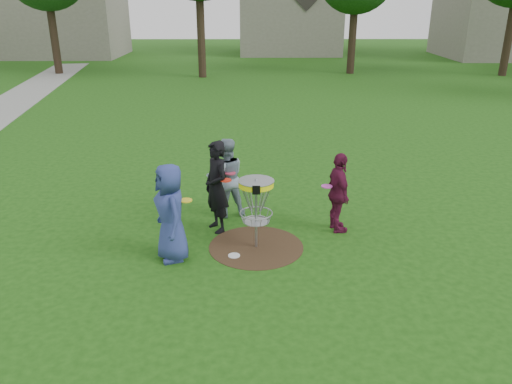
{
  "coord_description": "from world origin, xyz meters",
  "views": [
    {
      "loc": [
        -0.06,
        -8.44,
        4.43
      ],
      "look_at": [
        0.0,
        0.3,
        1.0
      ],
      "focal_mm": 35.0,
      "sensor_mm": 36.0,
      "label": 1
    }
  ],
  "objects_px": {
    "player_blue": "(171,213)",
    "disc_golf_basket": "(256,197)",
    "player_maroon": "(339,193)",
    "player_black": "(216,187)",
    "player_grey": "(226,178)"
  },
  "relations": [
    {
      "from": "player_maroon",
      "to": "player_blue",
      "type": "bearing_deg",
      "value": 99.56
    },
    {
      "from": "disc_golf_basket",
      "to": "player_black",
      "type": "bearing_deg",
      "value": 135.76
    },
    {
      "from": "player_black",
      "to": "disc_golf_basket",
      "type": "distance_m",
      "value": 1.09
    },
    {
      "from": "player_blue",
      "to": "disc_golf_basket",
      "type": "relative_size",
      "value": 1.3
    },
    {
      "from": "player_black",
      "to": "player_grey",
      "type": "relative_size",
      "value": 1.09
    },
    {
      "from": "player_maroon",
      "to": "player_black",
      "type": "bearing_deg",
      "value": 78.63
    },
    {
      "from": "player_grey",
      "to": "disc_golf_basket",
      "type": "xyz_separation_m",
      "value": [
        0.63,
        -1.5,
        0.16
      ]
    },
    {
      "from": "player_grey",
      "to": "player_blue",
      "type": "bearing_deg",
      "value": 49.52
    },
    {
      "from": "player_black",
      "to": "player_grey",
      "type": "xyz_separation_m",
      "value": [
        0.15,
        0.74,
        -0.07
      ]
    },
    {
      "from": "player_blue",
      "to": "player_grey",
      "type": "height_order",
      "value": "player_blue"
    },
    {
      "from": "player_black",
      "to": "player_maroon",
      "type": "distance_m",
      "value": 2.42
    },
    {
      "from": "player_maroon",
      "to": "disc_golf_basket",
      "type": "distance_m",
      "value": 1.79
    },
    {
      "from": "player_blue",
      "to": "disc_golf_basket",
      "type": "xyz_separation_m",
      "value": [
        1.51,
        0.42,
        0.12
      ]
    },
    {
      "from": "player_black",
      "to": "player_grey",
      "type": "bearing_deg",
      "value": 138.72
    },
    {
      "from": "player_blue",
      "to": "player_black",
      "type": "distance_m",
      "value": 1.38
    }
  ]
}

